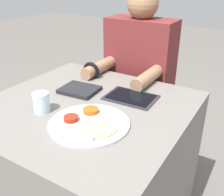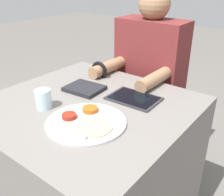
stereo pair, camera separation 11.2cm
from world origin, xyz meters
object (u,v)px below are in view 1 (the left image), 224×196
thali_tray (89,123)px  tablet_device (131,97)px  red_notebook (80,90)px  drinking_glass (41,102)px  person_diner (138,90)px

thali_tray → tablet_device: thali_tray is taller
thali_tray → red_notebook: 0.33m
thali_tray → red_notebook: bearing=134.5°
thali_tray → tablet_device: bearing=84.9°
thali_tray → drinking_glass: drinking_glass is taller
person_diner → drinking_glass: bearing=-97.6°
tablet_device → drinking_glass: size_ratio=2.82×
red_notebook → tablet_device: size_ratio=0.79×
thali_tray → drinking_glass: 0.24m
thali_tray → person_diner: person_diner is taller
person_diner → tablet_device: bearing=-68.7°
red_notebook → person_diner: size_ratio=0.16×
tablet_device → person_diner: bearing=111.3°
red_notebook → tablet_device: 0.27m
tablet_device → drinking_glass: bearing=-129.9°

